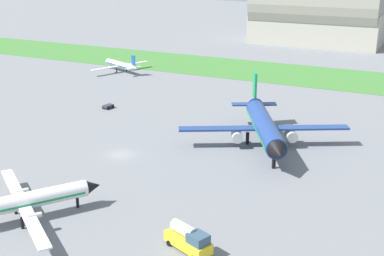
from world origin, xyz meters
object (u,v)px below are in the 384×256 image
object	(u,v)px
fuel_truck_near_gate	(189,239)
baggage_cart_midfield	(108,106)
airplane_taxiing_turboprop	(120,65)
airplane_foreground_turboprop	(23,201)
airplane_midfield_jet	(264,125)

from	to	relation	value
fuel_truck_near_gate	baggage_cart_midfield	bearing A→B (deg)	155.61
airplane_taxiing_turboprop	airplane_foreground_turboprop	size ratio (longest dim) A/B	0.88
airplane_taxiing_turboprop	fuel_truck_near_gate	world-z (taller)	airplane_taxiing_turboprop
airplane_foreground_turboprop	baggage_cart_midfield	world-z (taller)	airplane_foreground_turboprop
airplane_foreground_turboprop	fuel_truck_near_gate	size ratio (longest dim) A/B	3.15
airplane_taxiing_turboprop	airplane_foreground_turboprop	xyz separation A→B (m)	(39.16, -83.29, 0.59)
airplane_midfield_jet	airplane_taxiing_turboprop	xyz separation A→B (m)	(-59.60, 41.92, -1.86)
airplane_taxiing_turboprop	airplane_foreground_turboprop	distance (m)	92.04
airplane_midfield_jet	airplane_foreground_turboprop	size ratio (longest dim) A/B	1.35
airplane_midfield_jet	fuel_truck_near_gate	bearing A→B (deg)	-23.17
airplane_midfield_jet	airplane_taxiing_turboprop	bearing A→B (deg)	-152.93
airplane_foreground_turboprop	fuel_truck_near_gate	distance (m)	23.77
airplane_midfield_jet	baggage_cart_midfield	size ratio (longest dim) A/B	11.23
fuel_truck_near_gate	airplane_taxiing_turboprop	bearing A→B (deg)	150.11
airplane_foreground_turboprop	fuel_truck_near_gate	world-z (taller)	airplane_foreground_turboprop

